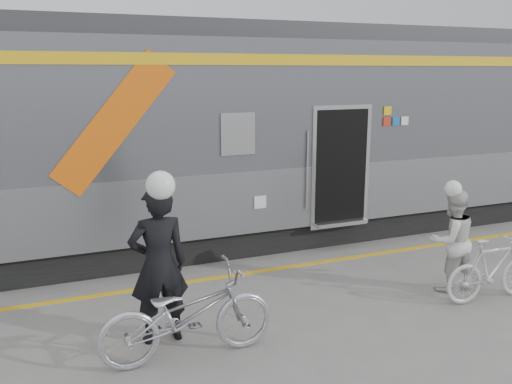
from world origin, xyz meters
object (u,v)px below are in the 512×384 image
man (159,265)px  bicycle_right (493,269)px  woman (451,241)px  bicycle_left (188,314)px

man → bicycle_right: 4.78m
woman → bicycle_right: size_ratio=0.99×
bicycle_left → woman: size_ratio=1.32×
man → bicycle_left: man is taller
woman → man: bearing=2.1°
bicycle_left → bicycle_right: 4.51m
bicycle_left → woman: 4.24m
man → woman: man is taller
woman → bicycle_right: bearing=121.9°
man → bicycle_left: size_ratio=0.95×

